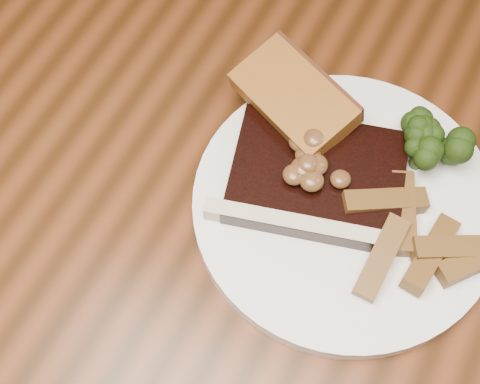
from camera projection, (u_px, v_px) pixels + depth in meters
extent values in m
plane|color=black|center=(240.00, 368.00, 1.28)|extent=(4.50, 4.50, 0.00)
cube|color=#532610|center=(240.00, 206.00, 0.62)|extent=(1.60, 0.90, 0.04)
cylinder|color=black|center=(367.00, 71.00, 1.34)|extent=(0.04, 0.04, 0.40)
cylinder|color=white|center=(345.00, 206.00, 0.59)|extent=(0.31, 0.31, 0.01)
cube|color=black|center=(317.00, 178.00, 0.59)|extent=(0.17, 0.15, 0.02)
cube|color=#C4B798|center=(291.00, 226.00, 0.57)|extent=(0.15, 0.05, 0.02)
cube|color=#9B551C|center=(292.00, 111.00, 0.62)|extent=(0.13, 0.10, 0.02)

